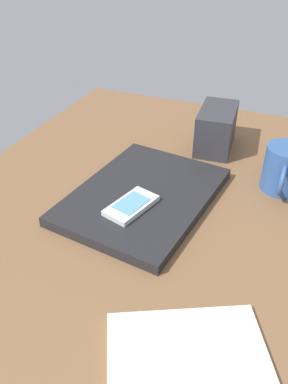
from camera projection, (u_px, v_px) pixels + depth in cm
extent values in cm
cube|color=brown|center=(132.00, 222.00, 75.07)|extent=(120.00, 80.00, 3.00)
cube|color=black|center=(144.00, 196.00, 77.98)|extent=(36.55, 28.76, 2.07)
cube|color=silver|center=(131.00, 205.00, 72.75)|extent=(11.66, 8.23, 1.03)
cube|color=#5993E0|center=(131.00, 203.00, 72.42)|extent=(7.47, 5.96, 0.14)
cube|color=white|center=(189.00, 360.00, 49.25)|extent=(23.14, 25.47, 0.80)
cylinder|color=#2D518C|center=(285.00, 169.00, 79.41)|extent=(8.72, 8.72, 9.68)
torus|color=#2D518C|center=(282.00, 180.00, 75.80)|extent=(6.32, 0.90, 6.32)
cube|color=#2D2D33|center=(216.00, 129.00, 94.52)|extent=(15.67, 9.63, 10.07)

